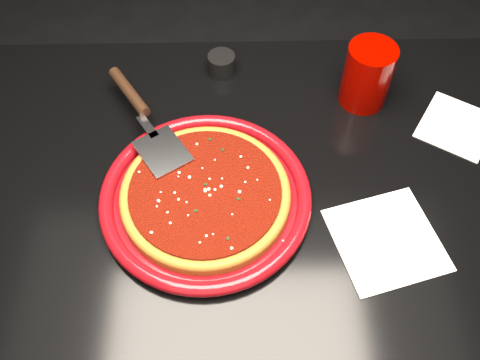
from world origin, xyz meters
name	(u,v)px	position (x,y,z in m)	size (l,w,h in m)	color
floor	(238,336)	(0.00, 0.00, -0.01)	(4.00, 4.00, 0.01)	black
table	(237,282)	(0.00, 0.00, 0.38)	(1.20, 0.80, 0.75)	black
plate	(206,197)	(-0.05, -0.01, 0.76)	(0.37, 0.37, 0.03)	maroon
pizza_crust	(205,196)	(-0.05, -0.01, 0.77)	(0.29, 0.29, 0.01)	brown
pizza_crust_rim	(205,193)	(-0.05, -0.01, 0.78)	(0.29, 0.29, 0.02)	brown
pizza_sauce	(205,192)	(-0.05, -0.01, 0.78)	(0.26, 0.26, 0.01)	maroon
parmesan_dusting	(205,189)	(-0.05, -0.01, 0.79)	(0.25, 0.25, 0.01)	beige
basil_flecks	(205,190)	(-0.05, -0.01, 0.79)	(0.23, 0.23, 0.00)	black
pizza_server	(145,118)	(-0.16, 0.14, 0.80)	(0.09, 0.32, 0.02)	silver
cup	(367,75)	(0.25, 0.22, 0.81)	(0.09, 0.09, 0.13)	#8B0400
napkin_a	(386,240)	(0.25, -0.10, 0.75)	(0.17, 0.17, 0.00)	white
napkin_b	(456,126)	(0.43, 0.15, 0.75)	(0.13, 0.13, 0.00)	white
ramekin	(222,64)	(-0.02, 0.31, 0.77)	(0.06, 0.06, 0.04)	black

